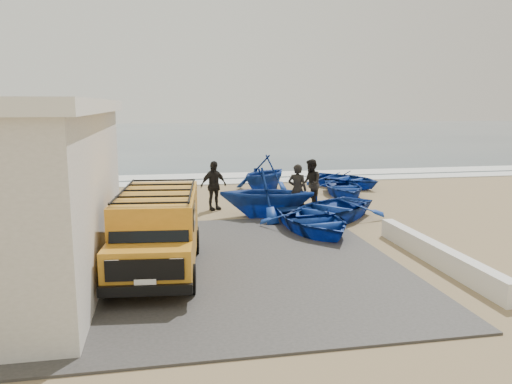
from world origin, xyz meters
TOP-DOWN VIEW (x-y plane):
  - ground at (0.00, 0.00)m, footprint 160.00×160.00m
  - slab at (-2.00, -2.00)m, footprint 12.00×10.00m
  - ocean at (0.00, 56.00)m, footprint 180.00×88.00m
  - surf_line at (0.00, 12.00)m, footprint 180.00×1.60m
  - surf_wash at (0.00, 14.50)m, footprint 180.00×2.20m
  - parapet at (5.00, -3.00)m, footprint 0.35×6.00m
  - van at (-2.22, -2.15)m, footprint 2.36×5.01m
  - boat_near_left at (2.77, 0.80)m, footprint 3.38×4.31m
  - boat_near_right at (3.85, 2.31)m, footprint 5.20×5.03m
  - boat_mid_left at (1.77, 3.39)m, footprint 4.07×3.69m
  - boat_mid_right at (6.20, 7.14)m, footprint 2.85×3.73m
  - boat_far_left at (2.86, 9.06)m, footprint 4.39×4.41m
  - boat_far_right at (7.06, 9.34)m, footprint 4.58×4.86m
  - fisherman_front at (2.95, 3.43)m, footprint 0.86×0.75m
  - fisherman_middle at (3.85, 4.63)m, footprint 0.87×1.06m
  - fisherman_back at (-0.06, 5.02)m, footprint 1.25×0.92m

SIDE VIEW (x-z plane):
  - ground at x=0.00m, z-range 0.00..0.00m
  - ocean at x=0.00m, z-range 0.00..0.01m
  - surf_wash at x=0.00m, z-range 0.00..0.04m
  - slab at x=-2.00m, z-range 0.00..0.05m
  - surf_line at x=0.00m, z-range 0.00..0.06m
  - parapet at x=5.00m, z-range 0.00..0.55m
  - boat_mid_right at x=6.20m, z-range 0.00..0.72m
  - boat_near_left at x=2.77m, z-range 0.00..0.81m
  - boat_far_right at x=7.06m, z-range 0.00..0.82m
  - boat_near_right at x=3.85m, z-range 0.00..0.88m
  - boat_far_left at x=2.86m, z-range 0.00..1.76m
  - boat_mid_left at x=1.77m, z-range 0.00..1.86m
  - fisherman_front at x=2.95m, z-range 0.00..1.97m
  - fisherman_back at x=-0.06m, z-range 0.00..1.98m
  - fisherman_middle at x=3.85m, z-range 0.00..2.00m
  - van at x=-2.22m, z-range 0.08..2.15m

